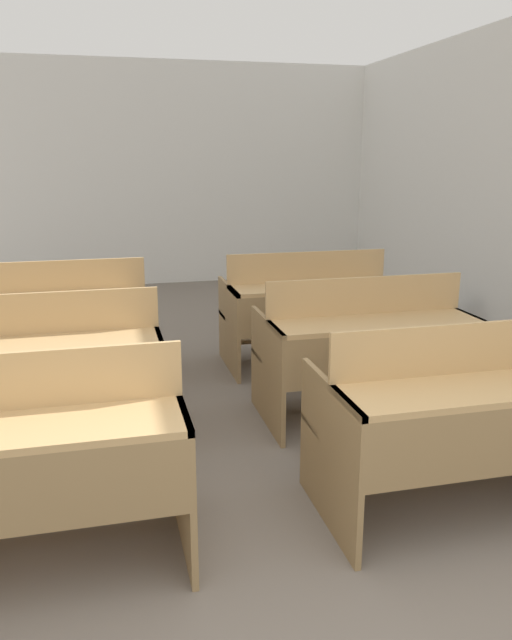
{
  "coord_description": "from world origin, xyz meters",
  "views": [
    {
      "loc": [
        -0.76,
        -1.16,
        1.67
      ],
      "look_at": [
        0.06,
        2.19,
        0.76
      ],
      "focal_mm": 35.0,
      "sensor_mm": 36.0,
      "label": 1
    }
  ],
  "objects_px": {
    "bench_front_right": "(462,417)",
    "wastepaper_bin": "(441,312)",
    "bench_third_left": "(57,321)",
    "bench_third_right": "(308,307)",
    "bench_front_left": "(22,461)",
    "bench_second_right": "(366,347)",
    "bench_second_left": "(45,370)"
  },
  "relations": [
    {
      "from": "bench_front_right",
      "to": "wastepaper_bin",
      "type": "distance_m",
      "value": 3.41
    },
    {
      "from": "bench_third_left",
      "to": "bench_third_right",
      "type": "relative_size",
      "value": 1.0
    },
    {
      "from": "bench_front_right",
      "to": "bench_third_right",
      "type": "distance_m",
      "value": 2.27
    },
    {
      "from": "bench_front_left",
      "to": "bench_second_right",
      "type": "distance_m",
      "value": 2.28
    },
    {
      "from": "bench_front_left",
      "to": "bench_front_right",
      "type": "relative_size",
      "value": 1.0
    },
    {
      "from": "bench_third_left",
      "to": "bench_front_right",
      "type": "bearing_deg",
      "value": -49.52
    },
    {
      "from": "bench_front_right",
      "to": "bench_second_right",
      "type": "distance_m",
      "value": 1.16
    },
    {
      "from": "bench_front_left",
      "to": "bench_second_left",
      "type": "bearing_deg",
      "value": 89.78
    },
    {
      "from": "bench_front_left",
      "to": "bench_third_right",
      "type": "height_order",
      "value": "same"
    },
    {
      "from": "bench_front_left",
      "to": "bench_third_right",
      "type": "distance_m",
      "value": 2.97
    },
    {
      "from": "bench_second_left",
      "to": "wastepaper_bin",
      "type": "bearing_deg",
      "value": 26.73
    },
    {
      "from": "bench_second_right",
      "to": "bench_third_left",
      "type": "relative_size",
      "value": 1.0
    },
    {
      "from": "bench_second_left",
      "to": "bench_third_left",
      "type": "relative_size",
      "value": 1.0
    },
    {
      "from": "bench_front_left",
      "to": "bench_third_left",
      "type": "xyz_separation_m",
      "value": [
        0.0,
        2.26,
        0.0
      ]
    },
    {
      "from": "bench_front_left",
      "to": "wastepaper_bin",
      "type": "height_order",
      "value": "bench_front_left"
    },
    {
      "from": "bench_front_left",
      "to": "bench_second_left",
      "type": "height_order",
      "value": "same"
    },
    {
      "from": "bench_front_right",
      "to": "bench_second_left",
      "type": "height_order",
      "value": "same"
    },
    {
      "from": "bench_front_left",
      "to": "bench_third_left",
      "type": "relative_size",
      "value": 1.0
    },
    {
      "from": "bench_second_right",
      "to": "bench_third_left",
      "type": "xyz_separation_m",
      "value": [
        -1.98,
        1.14,
        0.0
      ]
    },
    {
      "from": "bench_third_left",
      "to": "bench_second_right",
      "type": "bearing_deg",
      "value": -30.04
    },
    {
      "from": "bench_front_right",
      "to": "bench_second_left",
      "type": "xyz_separation_m",
      "value": [
        -1.96,
        1.17,
        0.0
      ]
    },
    {
      "from": "bench_front_right",
      "to": "bench_third_left",
      "type": "height_order",
      "value": "same"
    },
    {
      "from": "bench_front_left",
      "to": "bench_front_right",
      "type": "distance_m",
      "value": 1.97
    },
    {
      "from": "bench_third_right",
      "to": "bench_second_right",
      "type": "bearing_deg",
      "value": -88.89
    },
    {
      "from": "bench_front_right",
      "to": "bench_third_left",
      "type": "distance_m",
      "value": 3.02
    },
    {
      "from": "bench_front_left",
      "to": "bench_front_right",
      "type": "bearing_deg",
      "value": -1.02
    },
    {
      "from": "bench_third_left",
      "to": "wastepaper_bin",
      "type": "xyz_separation_m",
      "value": [
        3.59,
        0.68,
        -0.31
      ]
    },
    {
      "from": "bench_front_left",
      "to": "bench_third_right",
      "type": "bearing_deg",
      "value": 48.72
    },
    {
      "from": "bench_third_right",
      "to": "wastepaper_bin",
      "type": "distance_m",
      "value": 1.81
    },
    {
      "from": "bench_front_right",
      "to": "bench_third_right",
      "type": "height_order",
      "value": "same"
    },
    {
      "from": "bench_third_left",
      "to": "wastepaper_bin",
      "type": "bearing_deg",
      "value": 10.68
    },
    {
      "from": "bench_front_left",
      "to": "bench_second_left",
      "type": "distance_m",
      "value": 1.13
    }
  ]
}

